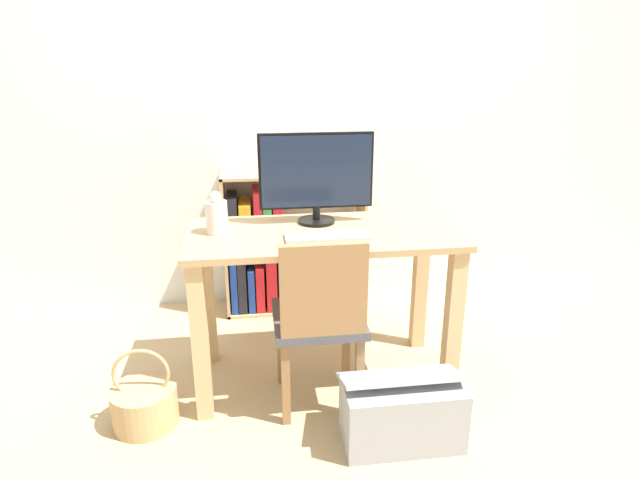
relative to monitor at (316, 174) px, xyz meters
The scene contains 10 objects.
ground_plane 1.02m from the monitor, 85.12° to the right, with size 10.00×10.00×0.00m, color tan.
wall_back 0.90m from the monitor, 89.19° to the left, with size 8.00×0.05×2.60m.
desk 0.43m from the monitor, 85.12° to the right, with size 1.24×0.59×0.77m.
monitor is the anchor object (origin of this frame).
keyboard 0.33m from the monitor, 84.80° to the right, with size 0.38×0.13×0.02m.
vase 0.50m from the monitor, 167.56° to the right, with size 0.10×0.10×0.20m.
chair 0.67m from the monitor, 95.25° to the right, with size 0.40×0.40×0.84m.
bookshelf 0.94m from the monitor, 107.14° to the left, with size 0.86×0.28×0.88m.
basket 1.29m from the monitor, 153.83° to the right, with size 0.28×0.28×0.37m.
storage_box 1.12m from the monitor, 67.71° to the right, with size 0.50×0.29×0.33m.
Camera 1 is at (-0.33, -2.32, 1.54)m, focal length 30.00 mm.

